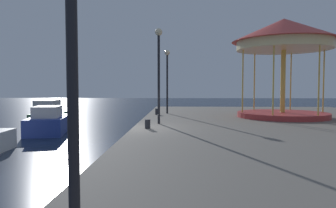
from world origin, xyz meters
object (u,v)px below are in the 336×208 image
Objects in this scene: motorboat_blue at (49,122)px; bollard_north at (157,112)px; motorboat_green at (51,114)px; lamp_post_mid_promenade at (159,59)px; bollard_center at (148,124)px; carousel at (284,43)px; lamp_post_far_end at (167,70)px.

motorboat_blue is 10.96× the size of bollard_north.
motorboat_green is (-2.15, 5.52, 0.01)m from motorboat_blue.
bollard_center is (-0.38, -1.78, -2.94)m from lamp_post_mid_promenade.
carousel reaches higher than bollard_center.
carousel is 15.10× the size of bollard_north.
lamp_post_far_end is 10.76× the size of bollard_center.
carousel is at bearing 5.52° from motorboat_blue.
carousel is 8.79m from bollard_north.
carousel reaches higher than motorboat_blue.
motorboat_blue is 0.95× the size of lamp_post_mid_promenade.
motorboat_green is at bearing 165.00° from carousel.
carousel is at bearing -15.00° from motorboat_green.
motorboat_green is 11.99m from lamp_post_mid_promenade.
motorboat_green is 1.05× the size of lamp_post_mid_promenade.
carousel is 7.52m from lamp_post_far_end.
lamp_post_far_end reaches higher than bollard_north.
bollard_center is (6.02, -3.97, 0.40)m from motorboat_blue.
motorboat_blue is 7.55m from lamp_post_mid_promenade.
motorboat_blue is 5.92m from motorboat_green.
lamp_post_mid_promenade is 6.00m from lamp_post_far_end.
carousel is at bearing -11.61° from bollard_north.
lamp_post_far_end is 2.97m from bollard_north.
bollard_center is (8.17, -9.49, 0.40)m from motorboat_green.
bollard_center is at bearing -89.57° from bollard_north.
bollard_north is at bearing -18.07° from motorboat_green.
motorboat_blue is 7.23m from bollard_center.
lamp_post_mid_promenade is 3.46m from bollard_center.
lamp_post_mid_promenade is 11.59× the size of bollard_center.
motorboat_green reaches higher than motorboat_blue.
carousel is 10.10m from bollard_center.
lamp_post_far_end is at bearing 160.25° from carousel.
bollard_north is at bearing 25.64° from motorboat_blue.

